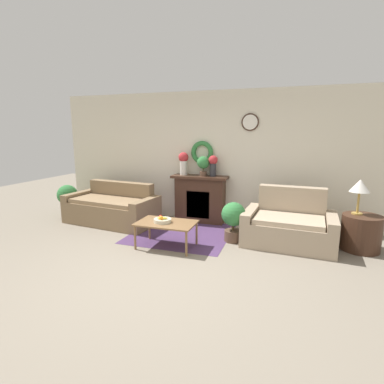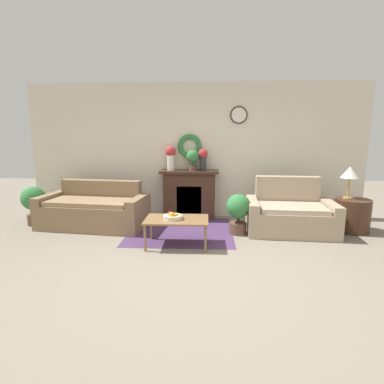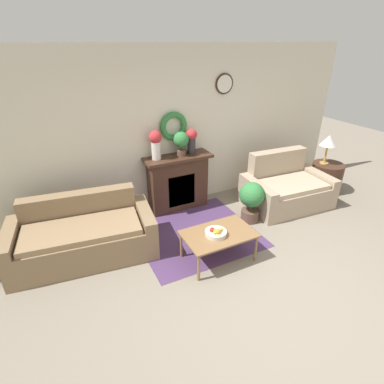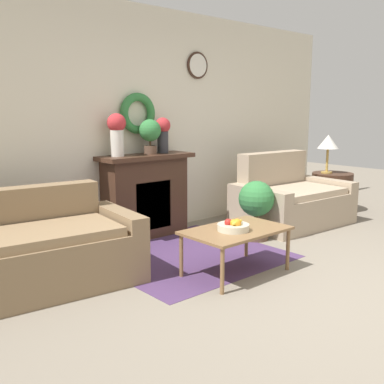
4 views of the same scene
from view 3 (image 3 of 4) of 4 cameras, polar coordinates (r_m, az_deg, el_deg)
ground_plane at (r=3.88m, az=15.41°, el=-18.84°), size 16.00×16.00×0.00m
floor_rug at (r=4.79m, az=0.54°, el=-7.67°), size 1.80×1.70×0.01m
wall_back at (r=5.19m, az=-2.56°, el=11.64°), size 6.80×0.16×2.70m
fireplace at (r=5.26m, az=-2.70°, el=1.92°), size 1.16×0.41×0.99m
couch_left at (r=4.44m, az=-19.94°, el=-7.89°), size 2.00×1.12×0.82m
loveseat_right at (r=5.71m, az=17.40°, el=0.67°), size 1.53×1.07×0.93m
coffee_table at (r=4.07m, az=5.11°, el=-8.25°), size 0.96×0.60×0.42m
fruit_bowl at (r=3.98m, az=4.56°, el=-7.72°), size 0.29×0.29×0.12m
side_table_by_loveseat at (r=6.52m, az=24.17°, el=2.55°), size 0.60×0.60×0.57m
table_lamp at (r=6.26m, az=24.57°, el=8.75°), size 0.31×0.31×0.57m
vase_on_mantel_left at (r=4.86m, az=-6.94°, el=9.30°), size 0.21×0.21×0.48m
vase_on_mantel_right at (r=5.11m, az=-0.09°, el=10.01°), size 0.19×0.19×0.42m
potted_plant_on_mantel at (r=5.01m, az=-2.08°, el=9.69°), size 0.26×0.26×0.40m
potted_plant_floor_by_loveseat at (r=4.98m, az=11.27°, el=-1.29°), size 0.41×0.41×0.69m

